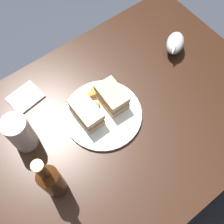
{
  "coord_description": "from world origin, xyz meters",
  "views": [
    {
      "loc": [
        -0.26,
        -0.3,
        1.62
      ],
      "look_at": [
        -0.02,
        0.02,
        0.8
      ],
      "focal_mm": 43.8,
      "sensor_mm": 36.0,
      "label": 1
    }
  ],
  "objects": [
    {
      "name": "potato_wedge_right_edge",
      "position": [
        -0.01,
        0.07,
        0.79
      ],
      "size": [
        0.03,
        0.05,
        0.02
      ],
      "primitive_type": "cube",
      "rotation": [
        0.0,
        0.0,
        4.93
      ],
      "color": "#AD702D",
      "rests_on": "plate"
    },
    {
      "name": "sandwich_half_left",
      "position": [
        0.01,
        0.06,
        0.82
      ],
      "size": [
        0.08,
        0.11,
        0.07
      ],
      "color": "#CCB284",
      "rests_on": "plate"
    },
    {
      "name": "potato_wedge_back",
      "position": [
        -0.07,
        0.07,
        0.79
      ],
      "size": [
        0.05,
        0.05,
        0.02
      ],
      "primitive_type": "cube",
      "rotation": [
        0.0,
        0.0,
        2.32
      ],
      "color": "gold",
      "rests_on": "plate"
    },
    {
      "name": "potato_wedge_middle",
      "position": [
        -0.03,
        0.12,
        0.79
      ],
      "size": [
        0.05,
        0.03,
        0.02
      ],
      "primitive_type": "cube",
      "rotation": [
        0.0,
        0.0,
        5.95
      ],
      "color": "#B77F33",
      "rests_on": "plate"
    },
    {
      "name": "potato_wedge_front",
      "position": [
        -0.01,
        0.12,
        0.79
      ],
      "size": [
        0.04,
        0.06,
        0.02
      ],
      "primitive_type": "cube",
      "rotation": [
        0.0,
        0.0,
        2.1
      ],
      "color": "#B77F33",
      "rests_on": "plate"
    },
    {
      "name": "pint_glass",
      "position": [
        -0.3,
        0.12,
        0.84
      ],
      "size": [
        0.08,
        0.08,
        0.15
      ],
      "color": "white",
      "rests_on": "dining_table"
    },
    {
      "name": "napkin",
      "position": [
        -0.23,
        0.26,
        0.77
      ],
      "size": [
        0.12,
        0.1,
        0.01
      ],
      "primitive_type": "cube",
      "rotation": [
        0.0,
        0.0,
        0.13
      ],
      "color": "white",
      "rests_on": "dining_table"
    },
    {
      "name": "dining_table",
      "position": [
        0.0,
        0.0,
        0.38
      ],
      "size": [
        1.07,
        0.77,
        0.77
      ],
      "primitive_type": "cube",
      "color": "black",
      "rests_on": "ground"
    },
    {
      "name": "sandwich_half_right",
      "position": [
        -0.1,
        0.06,
        0.82
      ],
      "size": [
        0.07,
        0.12,
        0.07
      ],
      "color": "beige",
      "rests_on": "plate"
    },
    {
      "name": "gravy_boat",
      "position": [
        0.34,
        0.1,
        0.81
      ],
      "size": [
        0.12,
        0.11,
        0.07
      ],
      "color": "#B7B7BC",
      "rests_on": "dining_table"
    },
    {
      "name": "ground_plane",
      "position": [
        0.0,
        0.0,
        0.0
      ],
      "size": [
        6.0,
        6.0,
        0.0
      ],
      "primitive_type": "plane",
      "color": "#333842"
    },
    {
      "name": "potato_wedge_left_edge",
      "position": [
        -0.06,
        0.07,
        0.79
      ],
      "size": [
        0.05,
        0.05,
        0.01
      ],
      "primitive_type": "cube",
      "rotation": [
        0.0,
        0.0,
        3.82
      ],
      "color": "#AD702D",
      "rests_on": "plate"
    },
    {
      "name": "plate",
      "position": [
        -0.05,
        0.04,
        0.78
      ],
      "size": [
        0.27,
        0.27,
        0.01
      ],
      "primitive_type": "cylinder",
      "color": "white",
      "rests_on": "dining_table"
    },
    {
      "name": "cider_bottle",
      "position": [
        -0.3,
        -0.07,
        0.87
      ],
      "size": [
        0.06,
        0.06,
        0.26
      ],
      "color": "#47230F",
      "rests_on": "dining_table"
    }
  ]
}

